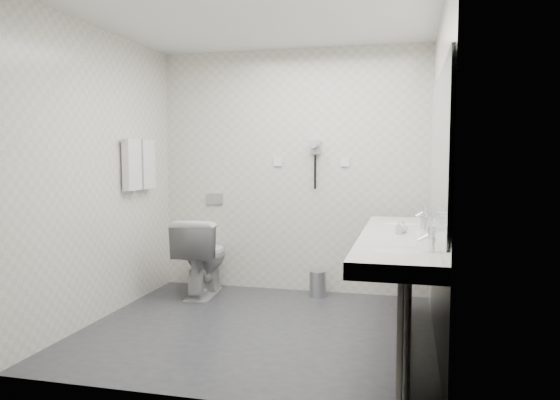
# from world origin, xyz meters

# --- Properties ---
(floor) EXTENTS (2.80, 2.80, 0.00)m
(floor) POSITION_xyz_m (0.00, 0.00, 0.00)
(floor) COLOR #2C2C31
(floor) RESTS_ON ground
(ceiling) EXTENTS (2.80, 2.80, 0.00)m
(ceiling) POSITION_xyz_m (0.00, 0.00, 2.50)
(ceiling) COLOR silver
(ceiling) RESTS_ON wall_back
(wall_back) EXTENTS (2.80, 0.00, 2.80)m
(wall_back) POSITION_xyz_m (0.00, 1.30, 1.25)
(wall_back) COLOR beige
(wall_back) RESTS_ON floor
(wall_front) EXTENTS (2.80, 0.00, 2.80)m
(wall_front) POSITION_xyz_m (0.00, -1.30, 1.25)
(wall_front) COLOR beige
(wall_front) RESTS_ON floor
(wall_left) EXTENTS (0.00, 2.60, 2.60)m
(wall_left) POSITION_xyz_m (-1.40, 0.00, 1.25)
(wall_left) COLOR beige
(wall_left) RESTS_ON floor
(wall_right) EXTENTS (0.00, 2.60, 2.60)m
(wall_right) POSITION_xyz_m (1.40, 0.00, 1.25)
(wall_right) COLOR beige
(wall_right) RESTS_ON floor
(vanity_counter) EXTENTS (0.55, 2.20, 0.10)m
(vanity_counter) POSITION_xyz_m (1.12, -0.20, 0.80)
(vanity_counter) COLOR silver
(vanity_counter) RESTS_ON floor
(vanity_panel) EXTENTS (0.03, 2.15, 0.75)m
(vanity_panel) POSITION_xyz_m (1.15, -0.20, 0.38)
(vanity_panel) COLOR gray
(vanity_panel) RESTS_ON floor
(vanity_post_near) EXTENTS (0.06, 0.06, 0.75)m
(vanity_post_near) POSITION_xyz_m (1.18, -1.24, 0.38)
(vanity_post_near) COLOR silver
(vanity_post_near) RESTS_ON floor
(vanity_post_far) EXTENTS (0.06, 0.06, 0.75)m
(vanity_post_far) POSITION_xyz_m (1.18, 0.84, 0.38)
(vanity_post_far) COLOR silver
(vanity_post_far) RESTS_ON floor
(mirror) EXTENTS (0.02, 2.20, 1.05)m
(mirror) POSITION_xyz_m (1.39, -0.20, 1.45)
(mirror) COLOR #B2BCC6
(mirror) RESTS_ON wall_right
(basin_near) EXTENTS (0.40, 0.31, 0.05)m
(basin_near) POSITION_xyz_m (1.12, -0.85, 0.83)
(basin_near) COLOR white
(basin_near) RESTS_ON vanity_counter
(basin_far) EXTENTS (0.40, 0.31, 0.05)m
(basin_far) POSITION_xyz_m (1.12, 0.45, 0.83)
(basin_far) COLOR white
(basin_far) RESTS_ON vanity_counter
(faucet_near) EXTENTS (0.04, 0.04, 0.15)m
(faucet_near) POSITION_xyz_m (1.32, -0.85, 0.92)
(faucet_near) COLOR silver
(faucet_near) RESTS_ON vanity_counter
(faucet_far) EXTENTS (0.04, 0.04, 0.15)m
(faucet_far) POSITION_xyz_m (1.32, 0.45, 0.92)
(faucet_far) COLOR silver
(faucet_far) RESTS_ON vanity_counter
(soap_bottle_a) EXTENTS (0.05, 0.05, 0.10)m
(soap_bottle_a) POSITION_xyz_m (1.12, -0.19, 0.90)
(soap_bottle_a) COLOR beige
(soap_bottle_a) RESTS_ON vanity_counter
(soap_bottle_b) EXTENTS (0.10, 0.10, 0.09)m
(soap_bottle_b) POSITION_xyz_m (1.15, -0.12, 0.90)
(soap_bottle_b) COLOR beige
(soap_bottle_b) RESTS_ON vanity_counter
(glass_left) EXTENTS (0.08, 0.08, 0.11)m
(glass_left) POSITION_xyz_m (1.33, 0.01, 0.91)
(glass_left) COLOR silver
(glass_left) RESTS_ON vanity_counter
(glass_right) EXTENTS (0.09, 0.09, 0.12)m
(glass_right) POSITION_xyz_m (1.31, 0.14, 0.91)
(glass_right) COLOR silver
(glass_right) RESTS_ON vanity_counter
(toilet) EXTENTS (0.51, 0.82, 0.79)m
(toilet) POSITION_xyz_m (-0.84, 0.88, 0.39)
(toilet) COLOR white
(toilet) RESTS_ON floor
(flush_plate) EXTENTS (0.18, 0.02, 0.12)m
(flush_plate) POSITION_xyz_m (-0.85, 1.29, 0.95)
(flush_plate) COLOR #B2B5BA
(flush_plate) RESTS_ON wall_back
(pedal_bin) EXTENTS (0.19, 0.19, 0.24)m
(pedal_bin) POSITION_xyz_m (0.31, 1.10, 0.12)
(pedal_bin) COLOR #B2B5BA
(pedal_bin) RESTS_ON floor
(bin_lid) EXTENTS (0.17, 0.17, 0.02)m
(bin_lid) POSITION_xyz_m (0.31, 1.10, 0.25)
(bin_lid) COLOR #B2B5BA
(bin_lid) RESTS_ON pedal_bin
(towel_rail) EXTENTS (0.02, 0.62, 0.02)m
(towel_rail) POSITION_xyz_m (-1.35, 0.55, 1.55)
(towel_rail) COLOR silver
(towel_rail) RESTS_ON wall_left
(towel_near) EXTENTS (0.07, 0.24, 0.48)m
(towel_near) POSITION_xyz_m (-1.34, 0.41, 1.33)
(towel_near) COLOR silver
(towel_near) RESTS_ON towel_rail
(towel_far) EXTENTS (0.07, 0.24, 0.48)m
(towel_far) POSITION_xyz_m (-1.34, 0.69, 1.33)
(towel_far) COLOR silver
(towel_far) RESTS_ON towel_rail
(dryer_cradle) EXTENTS (0.10, 0.04, 0.14)m
(dryer_cradle) POSITION_xyz_m (0.25, 1.27, 1.50)
(dryer_cradle) COLOR #9C9BA1
(dryer_cradle) RESTS_ON wall_back
(dryer_barrel) EXTENTS (0.08, 0.14, 0.08)m
(dryer_barrel) POSITION_xyz_m (0.25, 1.20, 1.53)
(dryer_barrel) COLOR #9C9BA1
(dryer_barrel) RESTS_ON dryer_cradle
(dryer_cord) EXTENTS (0.02, 0.02, 0.35)m
(dryer_cord) POSITION_xyz_m (0.25, 1.26, 1.25)
(dryer_cord) COLOR black
(dryer_cord) RESTS_ON dryer_cradle
(switch_plate_a) EXTENTS (0.09, 0.02, 0.09)m
(switch_plate_a) POSITION_xyz_m (-0.15, 1.29, 1.35)
(switch_plate_a) COLOR white
(switch_plate_a) RESTS_ON wall_back
(switch_plate_b) EXTENTS (0.09, 0.02, 0.09)m
(switch_plate_b) POSITION_xyz_m (0.55, 1.29, 1.35)
(switch_plate_b) COLOR white
(switch_plate_b) RESTS_ON wall_back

